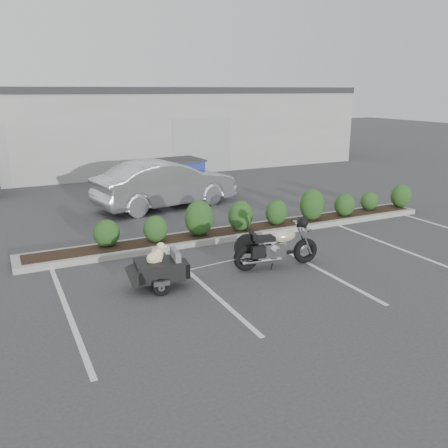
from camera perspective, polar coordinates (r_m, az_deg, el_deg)
name	(u,v)px	position (r m, az deg, el deg)	size (l,w,h in m)	color
ground	(252,264)	(10.98, 3.44, -4.88)	(90.00, 90.00, 0.00)	#38383A
planter_kerb	(245,231)	(13.24, 2.53, -0.87)	(12.00, 1.00, 0.15)	#9E9E93
building	(95,127)	(26.48, -15.24, 11.25)	(26.00, 10.00, 4.00)	#9EA099
motorcycle	(277,247)	(10.74, 6.37, -2.75)	(2.07, 0.76, 1.19)	black
pet_trailer	(159,269)	(9.65, -7.87, -5.36)	(1.66, 0.94, 0.98)	black
sedan	(166,184)	(16.28, -7.01, 4.83)	(1.70, 4.86, 1.60)	silver
dumpster	(173,178)	(17.81, -6.16, 5.51)	(2.23, 1.60, 1.40)	navy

